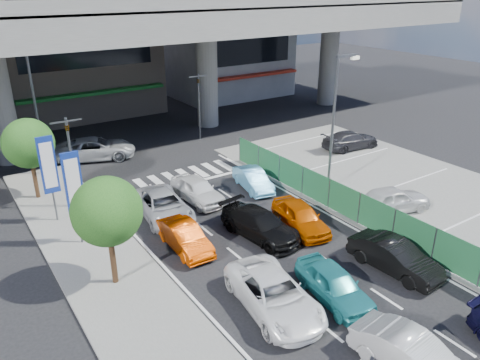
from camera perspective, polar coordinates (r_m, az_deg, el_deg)
ground at (r=20.73m, az=8.04°, el=-11.46°), size 120.00×120.00×0.00m
parking_lot at (r=29.37m, az=21.70°, el=-2.00°), size 12.00×28.00×0.06m
sidewalk_left at (r=20.69m, az=-14.89°, el=-11.98°), size 4.00×30.00×0.12m
fence_run at (r=24.25m, az=16.04°, el=-4.26°), size 0.16×22.00×1.80m
expressway at (r=36.50m, az=-15.74°, el=17.75°), size 64.00×14.00×10.75m
building_center at (r=47.08m, az=-20.17°, el=16.71°), size 14.00×10.90×15.00m
building_east at (r=52.67m, az=-1.94°, el=16.94°), size 12.00×10.90×12.00m
traffic_light_left at (r=26.22m, az=-20.13°, el=4.50°), size 1.60×1.24×5.20m
traffic_light_right at (r=36.69m, az=-5.08°, el=10.86°), size 1.60×1.24×5.20m
street_lamp_right at (r=27.32m, az=11.62°, el=8.00°), size 1.65×0.22×8.00m
street_lamp_left at (r=31.67m, az=-23.43°, el=8.64°), size 1.65×0.22×8.00m
signboard_near at (r=22.63m, az=-19.60°, el=-0.69°), size 0.80×0.14×4.70m
signboard_far at (r=25.30m, az=-22.30°, el=1.40°), size 0.80×0.14×4.70m
tree_near at (r=19.02m, az=-15.90°, el=-3.73°), size 2.80×2.80×4.80m
tree_far at (r=28.45m, az=-24.39°, el=4.07°), size 2.80×2.80×4.80m
hatch_white_back_mid at (r=16.80m, az=20.46°, el=-19.61°), size 1.97×4.34×1.38m
sedan_white_mid_left at (r=18.38m, az=4.17°, el=-13.73°), size 2.97×5.24×1.38m
taxi_teal_mid at (r=19.24m, az=11.42°, el=-12.36°), size 2.14×4.13×1.34m
hatch_black_mid_right at (r=21.56m, az=18.34°, el=-8.88°), size 1.77×4.29×1.38m
taxi_orange_left at (r=22.22m, az=-6.77°, el=-6.93°), size 1.40×3.81×1.25m
sedan_black_mid at (r=23.07m, az=2.47°, el=-5.43°), size 2.49×4.82×1.34m
taxi_orange_right at (r=23.92m, az=7.39°, el=-4.46°), size 2.37×4.29×1.38m
wagon_silver_front_left at (r=25.19m, az=-9.34°, el=-3.12°), size 2.73×5.08×1.35m
sedan_white_front_mid at (r=26.80m, az=-5.22°, el=-1.19°), size 1.88×4.15×1.38m
kei_truck_front_right at (r=28.27m, az=1.60°, el=0.06°), size 1.97×3.87×1.22m
crossing_wagon_silver at (r=34.62m, az=-17.20°, el=3.68°), size 6.00×4.23×1.52m
parked_sedan_white at (r=26.66m, az=18.09°, el=-2.26°), size 4.49×2.67×1.43m
parked_sedan_dgrey at (r=36.00m, az=13.32°, el=4.77°), size 4.71×2.30×1.32m
traffic_cone at (r=27.07m, az=10.01°, el=-1.88°), size 0.41×0.41×0.69m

